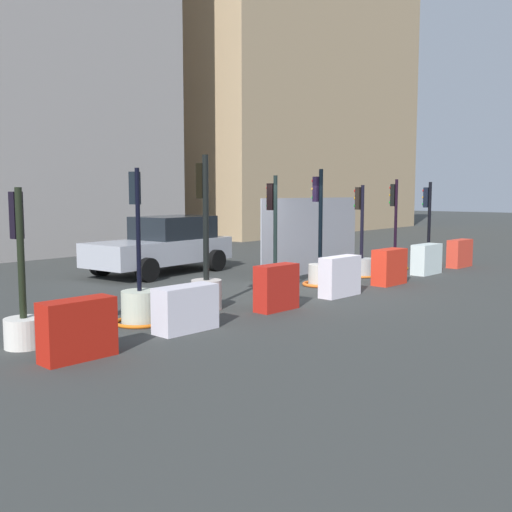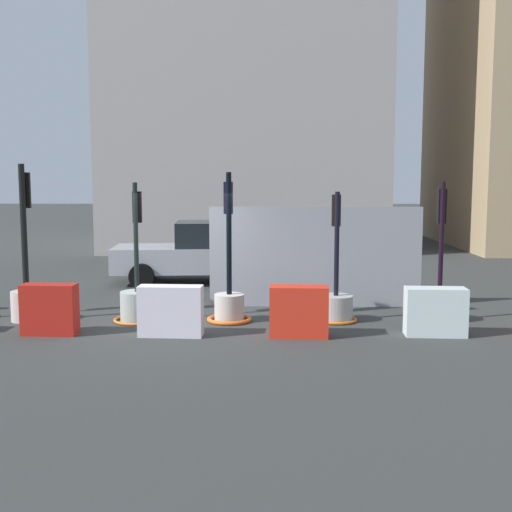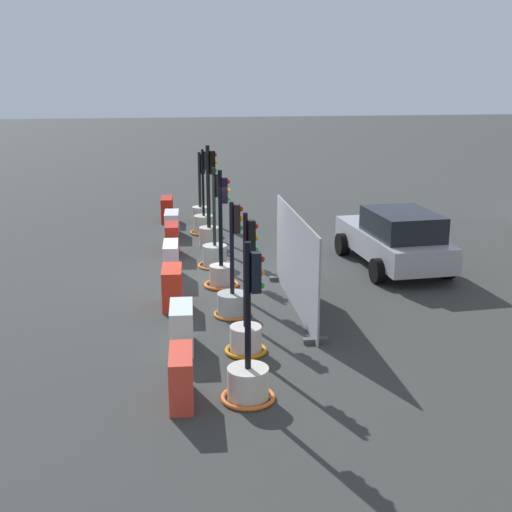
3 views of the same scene
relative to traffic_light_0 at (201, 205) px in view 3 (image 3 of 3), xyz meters
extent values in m
plane|color=#363937|center=(6.95, -0.10, -0.53)|extent=(120.00, 120.00, 0.00)
cylinder|color=silver|center=(0.00, -0.01, -0.30)|extent=(0.58, 0.58, 0.45)
cylinder|color=black|center=(0.00, -0.01, 0.90)|extent=(0.11, 0.11, 1.96)
cube|color=black|center=(0.01, 0.10, 1.47)|extent=(0.18, 0.15, 0.70)
sphere|color=red|center=(0.03, 0.18, 1.70)|extent=(0.10, 0.10, 0.10)
sphere|color=orange|center=(0.03, 0.18, 1.47)|extent=(0.10, 0.10, 0.10)
sphere|color=green|center=(0.03, 0.18, 1.23)|extent=(0.10, 0.10, 0.10)
cylinder|color=beige|center=(2.17, -0.03, -0.23)|extent=(0.65, 0.65, 0.59)
cylinder|color=black|center=(2.17, -0.03, 1.15)|extent=(0.08, 0.08, 2.16)
cube|color=black|center=(2.19, 0.07, 1.88)|extent=(0.19, 0.17, 0.57)
sphere|color=red|center=(2.21, 0.15, 2.07)|extent=(0.11, 0.11, 0.11)
sphere|color=orange|center=(2.21, 0.15, 1.88)|extent=(0.11, 0.11, 0.11)
sphere|color=green|center=(2.21, 0.15, 1.69)|extent=(0.11, 0.11, 0.11)
torus|color=orange|center=(2.17, -0.03, -0.49)|extent=(0.92, 0.92, 0.06)
cylinder|color=beige|center=(3.87, 0.02, -0.23)|extent=(0.61, 0.61, 0.59)
cylinder|color=black|center=(3.87, 0.02, 1.30)|extent=(0.12, 0.12, 2.47)
cube|color=black|center=(3.89, 0.15, 2.03)|extent=(0.18, 0.17, 0.69)
sphere|color=red|center=(3.91, 0.24, 2.26)|extent=(0.10, 0.10, 0.10)
sphere|color=orange|center=(3.91, 0.24, 2.03)|extent=(0.10, 0.10, 0.10)
sphere|color=green|center=(3.91, 0.24, 1.80)|extent=(0.10, 0.10, 0.10)
cylinder|color=#A9B3AB|center=(6.05, 0.01, -0.23)|extent=(0.67, 0.67, 0.59)
cylinder|color=black|center=(6.05, 0.01, 1.12)|extent=(0.09, 0.09, 2.12)
cube|color=black|center=(6.07, 0.13, 1.71)|extent=(0.18, 0.17, 0.60)
sphere|color=red|center=(6.07, 0.23, 1.91)|extent=(0.11, 0.11, 0.11)
sphere|color=orange|center=(6.07, 0.23, 1.71)|extent=(0.11, 0.11, 0.11)
sphere|color=green|center=(6.07, 0.23, 1.50)|extent=(0.11, 0.11, 0.11)
torus|color=orange|center=(6.05, 0.01, -0.50)|extent=(0.94, 0.94, 0.06)
cylinder|color=beige|center=(7.86, 0.02, -0.26)|extent=(0.58, 0.58, 0.54)
cylinder|color=black|center=(7.86, 0.02, 1.19)|extent=(0.10, 0.10, 2.37)
cube|color=black|center=(7.84, 0.13, 1.88)|extent=(0.18, 0.16, 0.62)
sphere|color=red|center=(7.83, 0.22, 2.09)|extent=(0.10, 0.10, 0.10)
sphere|color=orange|center=(7.83, 0.22, 1.88)|extent=(0.10, 0.10, 0.10)
sphere|color=green|center=(7.83, 0.22, 1.68)|extent=(0.10, 0.10, 0.10)
torus|color=orange|center=(7.86, 0.02, -0.48)|extent=(0.88, 0.88, 0.08)
cylinder|color=#ABADAB|center=(9.94, 0.07, -0.27)|extent=(0.66, 0.66, 0.51)
cylinder|color=black|center=(9.94, 0.07, 0.99)|extent=(0.09, 0.09, 2.02)
cube|color=black|center=(9.94, 0.18, 1.64)|extent=(0.18, 0.15, 0.61)
sphere|color=red|center=(9.93, 0.27, 1.85)|extent=(0.11, 0.11, 0.11)
sphere|color=orange|center=(9.93, 0.27, 1.64)|extent=(0.11, 0.11, 0.11)
sphere|color=green|center=(9.93, 0.27, 1.44)|extent=(0.11, 0.11, 0.11)
torus|color=orange|center=(9.94, 0.07, -0.49)|extent=(0.83, 0.83, 0.06)
cylinder|color=silver|center=(11.97, 0.10, -0.26)|extent=(0.61, 0.61, 0.53)
cylinder|color=black|center=(11.97, 0.10, 1.10)|extent=(0.09, 0.09, 2.20)
cube|color=black|center=(11.98, 0.21, 1.72)|extent=(0.17, 0.14, 0.67)
sphere|color=red|center=(11.99, 0.29, 1.94)|extent=(0.10, 0.10, 0.10)
sphere|color=orange|center=(11.99, 0.29, 1.72)|extent=(0.10, 0.10, 0.10)
sphere|color=green|center=(11.99, 0.29, 1.50)|extent=(0.10, 0.10, 0.10)
torus|color=orange|center=(11.97, 0.10, -0.49)|extent=(0.82, 0.82, 0.08)
cylinder|color=silver|center=(13.87, -0.10, -0.25)|extent=(0.68, 0.68, 0.56)
cylinder|color=black|center=(13.87, -0.10, 1.09)|extent=(0.10, 0.10, 2.11)
cube|color=black|center=(13.88, 0.03, 1.64)|extent=(0.16, 0.16, 0.65)
sphere|color=red|center=(13.88, 0.12, 1.86)|extent=(0.10, 0.10, 0.10)
sphere|color=orange|center=(13.88, 0.12, 1.64)|extent=(0.10, 0.10, 0.10)
sphere|color=green|center=(13.88, 0.12, 1.43)|extent=(0.10, 0.10, 0.10)
torus|color=orange|center=(13.87, -0.10, -0.49)|extent=(0.90, 0.90, 0.07)
cube|color=red|center=(0.17, -1.19, -0.10)|extent=(1.07, 0.45, 0.85)
cube|color=silver|center=(2.31, -1.08, -0.14)|extent=(1.13, 0.50, 0.77)
cube|color=red|center=(4.70, -1.12, -0.07)|extent=(0.99, 0.42, 0.91)
cube|color=white|center=(6.89, -1.20, -0.08)|extent=(1.15, 0.43, 0.90)
cube|color=red|center=(9.15, -1.22, -0.07)|extent=(1.04, 0.49, 0.90)
cube|color=silver|center=(11.58, -1.09, -0.10)|extent=(1.08, 0.49, 0.86)
cube|color=#E53F2C|center=(13.79, -1.18, -0.09)|extent=(1.09, 0.43, 0.86)
cube|color=#AEB1BB|center=(6.71, 4.81, 0.12)|extent=(4.52, 2.07, 0.66)
cube|color=black|center=(7.28, 4.85, 0.78)|extent=(2.29, 1.70, 0.66)
cylinder|color=black|center=(5.41, 3.78, -0.21)|extent=(0.66, 0.32, 0.64)
cylinder|color=black|center=(5.29, 5.66, -0.21)|extent=(0.66, 0.32, 0.64)
cylinder|color=black|center=(8.14, 3.96, -0.21)|extent=(0.66, 0.32, 0.64)
cylinder|color=black|center=(8.01, 5.84, -0.21)|extent=(0.66, 0.32, 0.64)
cube|color=#979AA3|center=(9.64, 1.52, 0.56)|extent=(4.60, 0.04, 2.18)
cube|color=#4C4C4C|center=(7.58, 1.52, -0.48)|extent=(0.16, 0.50, 0.10)
cube|color=#4C4C4C|center=(11.71, 1.52, -0.48)|extent=(0.16, 0.50, 0.10)
camera|label=1|loc=(-4.36, -8.38, 1.80)|focal=41.63mm
camera|label=2|loc=(8.57, -12.42, 2.25)|focal=45.42mm
camera|label=3|loc=(23.81, -1.39, 4.70)|focal=47.35mm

